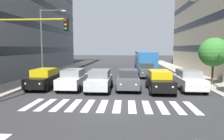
{
  "coord_description": "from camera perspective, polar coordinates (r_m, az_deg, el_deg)",
  "views": [
    {
      "loc": [
        -1.03,
        12.08,
        3.54
      ],
      "look_at": [
        0.45,
        -7.64,
        1.4
      ],
      "focal_mm": 32.39,
      "sensor_mm": 36.0,
      "label": 1
    }
  ],
  "objects": [
    {
      "name": "bus_behind_traffic",
      "position": [
        31.11,
        9.24,
        3.0
      ],
      "size": [
        2.78,
        10.5,
        3.0
      ],
      "color": "#286BAD",
      "rests_on": "ground_plane"
    },
    {
      "name": "ground_plane",
      "position": [
        12.63,
        -0.56,
        -10.1
      ],
      "size": [
        180.0,
        180.0,
        0.0
      ],
      "primitive_type": "plane",
      "color": "#2D2D30"
    },
    {
      "name": "car_0",
      "position": [
        18.27,
        20.81,
        -2.59
      ],
      "size": [
        2.02,
        4.44,
        1.72
      ],
      "color": "silver",
      "rests_on": "ground_plane"
    },
    {
      "name": "car_row2_0",
      "position": [
        25.21,
        9.63,
        0.04
      ],
      "size": [
        2.02,
        4.44,
        1.72
      ],
      "color": "#474C51",
      "rests_on": "ground_plane"
    },
    {
      "name": "car_5",
      "position": [
        18.83,
        -18.64,
        -2.26
      ],
      "size": [
        2.02,
        4.44,
        1.72
      ],
      "color": "black",
      "rests_on": "ground_plane"
    },
    {
      "name": "car_1",
      "position": [
        17.02,
        13.3,
        -2.96
      ],
      "size": [
        2.02,
        4.44,
        1.72
      ],
      "color": "black",
      "rests_on": "ground_plane"
    },
    {
      "name": "car_2",
      "position": [
        17.53,
        4.6,
        -2.55
      ],
      "size": [
        2.02,
        4.44,
        1.72
      ],
      "color": "#474C51",
      "rests_on": "ground_plane"
    },
    {
      "name": "car_3",
      "position": [
        17.02,
        -3.55,
        -2.81
      ],
      "size": [
        2.02,
        4.44,
        1.72
      ],
      "color": "#B2B7BC",
      "rests_on": "ground_plane"
    },
    {
      "name": "traffic_light_gantry",
      "position": [
        14.2,
        -25.57,
        6.41
      ],
      "size": [
        4.95,
        0.36,
        5.5
      ],
      "color": "#AD991E",
      "rests_on": "ground_plane"
    },
    {
      "name": "car_4",
      "position": [
        17.88,
        -10.97,
        -2.48
      ],
      "size": [
        2.02,
        4.44,
        1.72
      ],
      "color": "silver",
      "rests_on": "ground_plane"
    },
    {
      "name": "street_lamp_right",
      "position": [
        23.75,
        -18.26,
        8.87
      ],
      "size": [
        2.96,
        0.28,
        7.63
      ],
      "color": "#4C6B56",
      "rests_on": "sidewalk_right"
    },
    {
      "name": "street_tree_1",
      "position": [
        21.18,
        26.76,
        4.51
      ],
      "size": [
        2.69,
        2.69,
        4.37
      ],
      "color": "#513823",
      "rests_on": "sidewalk_left"
    },
    {
      "name": "street_lamp_left",
      "position": [
        16.92,
        28.81,
        8.75
      ],
      "size": [
        3.04,
        0.28,
        7.12
      ],
      "color": "#4C6B56",
      "rests_on": "sidewalk_left"
    },
    {
      "name": "crosswalk_markings",
      "position": [
        12.63,
        -0.56,
        -10.08
      ],
      "size": [
        10.35,
        2.8,
        0.01
      ],
      "color": "silver",
      "rests_on": "ground_plane"
    }
  ]
}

